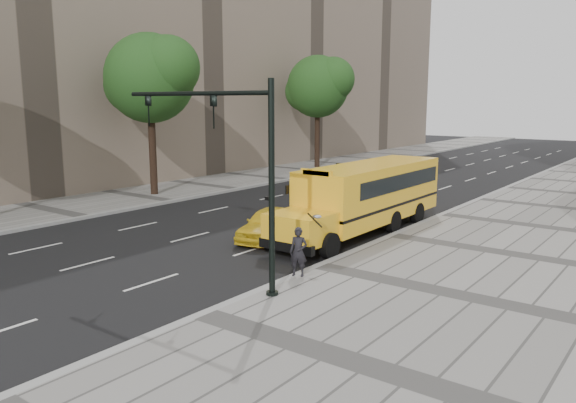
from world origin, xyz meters
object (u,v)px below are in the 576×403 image
Objects in this scene: tree_c at (319,86)px; traffic_signal at (234,158)px; taxi_near at (269,224)px; pedestrian at (298,252)px; tree_b at (151,77)px; school_bus at (368,192)px; taxi_far at (339,183)px.

tree_c is 31.95m from traffic_signal.
pedestrian is (4.17, -3.67, 0.27)m from taxi_near.
pedestrian reaches higher than taxi_near.
tree_b is 15.84m from school_bus.
tree_b is 18.71m from traffic_signal.
taxi_far is 0.69× the size of traffic_signal.
school_bus is at bearing 43.27° from taxi_near.
tree_c is 2.39× the size of taxi_near.
traffic_signal is (15.59, -9.89, -3.04)m from tree_b.
pedestrian reaches higher than taxi_far.
tree_c is at bearing 101.61° from pedestrian.
tree_b is 2.44× the size of taxi_near.
taxi_near is (-2.52, -3.93, -1.08)m from school_bus.
traffic_signal reaches higher than pedestrian.
tree_c reaches higher than school_bus.
tree_b is 1.02× the size of tree_c.
taxi_far is (-3.80, 11.67, 0.05)m from taxi_near.
taxi_far is at bearing 93.97° from taxi_near.
tree_b reaches higher than pedestrian.
tree_b reaches higher than traffic_signal.
traffic_signal is (3.21, -5.61, 3.41)m from taxi_near.
tree_b is 0.84× the size of school_bus.
tree_c is at bearing 105.17° from taxi_near.
taxi_far is at bearing 112.08° from traffic_signal.
school_bus is 9.84m from traffic_signal.
tree_b is at bearing 147.61° from traffic_signal.
tree_b is 6.05× the size of pedestrian.
school_bus is 10.05m from taxi_far.
pedestrian is 0.25× the size of traffic_signal.
school_bus is at bearing -50.69° from tree_c.
traffic_signal is (-0.96, -1.94, 3.14)m from pedestrian.
pedestrian is 3.81m from traffic_signal.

